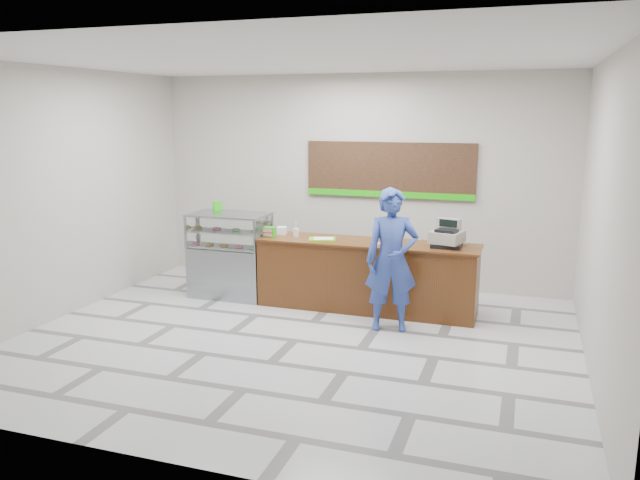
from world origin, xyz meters
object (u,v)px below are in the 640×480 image
(cash_register, at_px, (447,237))
(customer, at_px, (392,260))
(serving_tray, at_px, (322,239))
(sales_counter, at_px, (366,276))
(display_case, at_px, (230,254))

(cash_register, xyz_separation_m, customer, (-0.63, -0.73, -0.22))
(serving_tray, bearing_deg, cash_register, -14.28)
(customer, bearing_deg, serving_tray, 137.18)
(cash_register, height_order, serving_tray, cash_register)
(sales_counter, xyz_separation_m, display_case, (-2.22, -0.00, 0.16))
(cash_register, distance_m, serving_tray, 1.81)
(display_case, bearing_deg, serving_tray, -3.06)
(serving_tray, relative_size, customer, 0.24)
(cash_register, relative_size, customer, 0.27)
(sales_counter, distance_m, display_case, 2.23)
(sales_counter, relative_size, display_case, 2.45)
(display_case, height_order, serving_tray, display_case)
(sales_counter, height_order, serving_tray, serving_tray)
(sales_counter, bearing_deg, serving_tray, -172.75)
(display_case, bearing_deg, sales_counter, 0.01)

